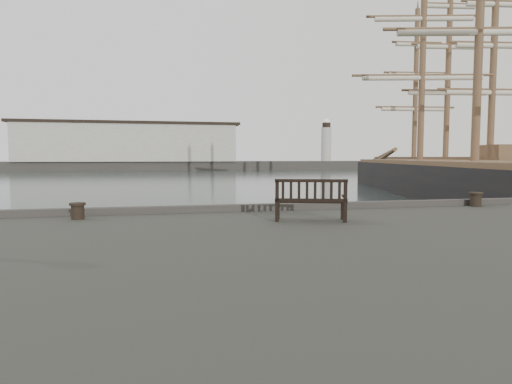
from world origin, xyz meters
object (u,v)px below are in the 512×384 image
(bench, at_px, (311,208))
(tall_ship_main, at_px, (473,189))
(bollard_right, at_px, (476,199))
(bollard_left, at_px, (78,211))
(tall_ship_far, at_px, (445,175))

(bench, relative_size, tall_ship_main, 0.04)
(bollard_right, bearing_deg, bollard_left, -178.15)
(bench, bearing_deg, tall_ship_main, 61.34)
(tall_ship_main, bearing_deg, bollard_right, -113.94)
(bollard_left, xyz_separation_m, bollard_right, (11.04, 0.36, 0.01))
(tall_ship_far, bearing_deg, bollard_right, -115.52)
(bollard_left, height_order, bollard_right, bollard_right)
(bench, xyz_separation_m, bollard_right, (5.78, 1.80, -0.09))
(bollard_right, distance_m, tall_ship_far, 42.94)
(bench, bearing_deg, bollard_right, 34.50)
(bollard_right, bearing_deg, bench, -162.70)
(bench, distance_m, bollard_right, 6.06)
(bollard_right, height_order, tall_ship_main, tall_ship_main)
(bollard_left, bearing_deg, tall_ship_main, 34.71)
(bollard_left, bearing_deg, tall_ship_far, 45.66)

